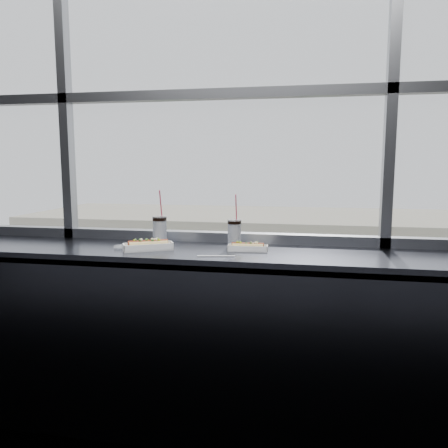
% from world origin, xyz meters
% --- Properties ---
extents(wall_back_lower, '(6.00, 0.00, 6.00)m').
position_xyz_m(wall_back_lower, '(0.00, 1.50, 0.55)').
color(wall_back_lower, black).
rests_on(wall_back_lower, ground).
extents(window_glass, '(6.00, 0.00, 6.00)m').
position_xyz_m(window_glass, '(0.00, 1.52, 2.30)').
color(window_glass, silver).
rests_on(window_glass, ground).
extents(window_mullions, '(6.00, 0.08, 2.40)m').
position_xyz_m(window_mullions, '(0.00, 1.50, 2.30)').
color(window_mullions, gray).
rests_on(window_mullions, ground).
extents(counter, '(6.00, 0.55, 0.06)m').
position_xyz_m(counter, '(0.00, 1.23, 1.07)').
color(counter, '#515461').
rests_on(counter, ground).
extents(counter_fascia, '(6.00, 0.04, 1.04)m').
position_xyz_m(counter_fascia, '(0.00, 0.97, 0.55)').
color(counter_fascia, '#515461').
rests_on(counter_fascia, ground).
extents(hotdog_tray_left, '(0.29, 0.21, 0.07)m').
position_xyz_m(hotdog_tray_left, '(-0.33, 1.15, 1.13)').
color(hotdog_tray_left, white).
rests_on(hotdog_tray_left, counter).
extents(hotdog_tray_right, '(0.23, 0.09, 0.05)m').
position_xyz_m(hotdog_tray_right, '(0.23, 1.24, 1.12)').
color(hotdog_tray_right, white).
rests_on(hotdog_tray_right, counter).
extents(soda_cup_left, '(0.09, 0.09, 0.33)m').
position_xyz_m(soda_cup_left, '(-0.32, 1.33, 1.20)').
color(soda_cup_left, white).
rests_on(soda_cup_left, counter).
extents(soda_cup_right, '(0.08, 0.08, 0.31)m').
position_xyz_m(soda_cup_right, '(0.13, 1.34, 1.19)').
color(soda_cup_right, white).
rests_on(soda_cup_right, counter).
extents(loose_straw, '(0.20, 0.04, 0.01)m').
position_xyz_m(loose_straw, '(0.09, 1.05, 1.10)').
color(loose_straw, white).
rests_on(loose_straw, counter).
extents(wrapper, '(0.10, 0.07, 0.02)m').
position_xyz_m(wrapper, '(-0.49, 1.16, 1.11)').
color(wrapper, silver).
rests_on(wrapper, counter).
extents(plaza_ground, '(120.00, 120.00, 0.00)m').
position_xyz_m(plaza_ground, '(0.00, 45.00, -11.00)').
color(plaza_ground, '#B4B4B4').
rests_on(plaza_ground, ground).
extents(street_asphalt, '(80.00, 10.00, 0.06)m').
position_xyz_m(street_asphalt, '(0.00, 21.50, -10.97)').
color(street_asphalt, black).
rests_on(street_asphalt, plaza_ground).
extents(far_sidewalk, '(80.00, 6.00, 0.04)m').
position_xyz_m(far_sidewalk, '(0.00, 29.50, -10.98)').
color(far_sidewalk, '#B4B4B4').
rests_on(far_sidewalk, plaza_ground).
extents(far_building, '(50.00, 14.00, 8.00)m').
position_xyz_m(far_building, '(0.00, 39.50, -7.00)').
color(far_building, '#B1A993').
rests_on(far_building, plaza_ground).
extents(car_near_b, '(3.08, 5.94, 1.90)m').
position_xyz_m(car_near_b, '(-5.73, 17.50, -9.99)').
color(car_near_b, black).
rests_on(car_near_b, street_asphalt).
extents(car_far_a, '(3.09, 5.89, 1.87)m').
position_xyz_m(car_far_a, '(-10.94, 25.50, -10.00)').
color(car_far_a, black).
rests_on(car_far_a, street_asphalt).
extents(car_near_c, '(3.19, 6.08, 1.94)m').
position_xyz_m(car_near_c, '(-0.70, 17.50, -9.97)').
color(car_near_c, maroon).
rests_on(car_near_c, street_asphalt).
extents(car_near_a, '(3.27, 6.57, 2.11)m').
position_xyz_m(car_near_a, '(-14.08, 17.50, -9.88)').
color(car_near_a, gray).
rests_on(car_near_a, street_asphalt).
extents(car_far_b, '(3.09, 6.79, 2.22)m').
position_xyz_m(car_far_b, '(1.07, 25.50, -9.83)').
color(car_far_b, maroon).
rests_on(car_far_b, street_asphalt).
extents(pedestrian_a, '(0.85, 0.64, 1.92)m').
position_xyz_m(pedestrian_a, '(-6.37, 28.35, -10.00)').
color(pedestrian_a, '#66605B').
rests_on(pedestrian_a, far_sidewalk).
extents(pedestrian_c, '(0.61, 0.82, 1.84)m').
position_xyz_m(pedestrian_c, '(4.11, 28.95, -10.04)').
color(pedestrian_c, '#66605B').
rests_on(pedestrian_c, far_sidewalk).
extents(pedestrian_d, '(0.85, 0.64, 1.91)m').
position_xyz_m(pedestrian_d, '(10.13, 29.76, -10.00)').
color(pedestrian_d, '#66605B').
rests_on(pedestrian_d, far_sidewalk).
extents(pedestrian_b, '(0.66, 0.88, 1.99)m').
position_xyz_m(pedestrian_b, '(-1.61, 30.24, -9.97)').
color(pedestrian_b, '#66605B').
rests_on(pedestrian_b, far_sidewalk).
extents(tree_left, '(3.47, 3.47, 5.42)m').
position_xyz_m(tree_left, '(-9.87, 29.50, -7.33)').
color(tree_left, '#47382B').
rests_on(tree_left, far_sidewalk).
extents(tree_center, '(3.33, 3.33, 5.20)m').
position_xyz_m(tree_center, '(0.92, 29.50, -7.48)').
color(tree_center, '#47382B').
rests_on(tree_center, far_sidewalk).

